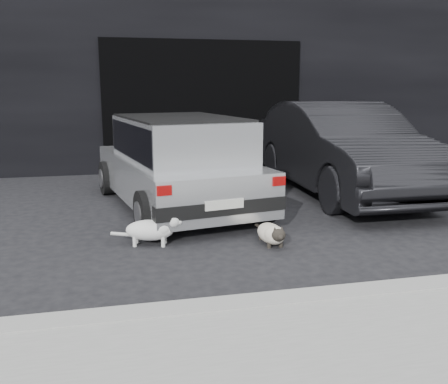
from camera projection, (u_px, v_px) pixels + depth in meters
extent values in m
plane|color=black|center=(186.00, 225.00, 6.26)|extent=(80.00, 80.00, 0.00)
cube|color=black|center=(187.00, 51.00, 11.68)|extent=(34.00, 4.00, 5.00)
cube|color=black|center=(204.00, 107.00, 10.01)|extent=(4.00, 0.10, 2.60)
cube|color=gray|center=(360.00, 296.00, 3.99)|extent=(18.00, 0.25, 0.12)
cube|color=silver|center=(176.00, 176.00, 7.14)|extent=(2.14, 3.71, 0.56)
cube|color=silver|center=(179.00, 139.00, 6.86)|extent=(1.75, 2.53, 0.56)
cube|color=black|center=(179.00, 139.00, 6.86)|extent=(1.75, 2.45, 0.45)
cube|color=black|center=(222.00, 208.00, 5.64)|extent=(1.58, 0.41, 0.16)
cube|color=black|center=(147.00, 165.00, 8.67)|extent=(1.58, 0.41, 0.16)
cube|color=silver|center=(225.00, 205.00, 5.56)|extent=(0.46, 0.09, 0.11)
cube|color=#8C0707|center=(164.00, 191.00, 5.25)|extent=(0.16, 0.05, 0.11)
cube|color=#8C0707|center=(279.00, 181.00, 5.78)|extent=(0.16, 0.05, 0.11)
cube|color=black|center=(179.00, 117.00, 6.80)|extent=(1.71, 2.30, 0.03)
cylinder|color=black|center=(147.00, 213.00, 5.75)|extent=(0.29, 0.56, 0.54)
cylinder|color=slate|center=(137.00, 214.00, 5.71)|extent=(0.07, 0.29, 0.30)
cylinder|color=black|center=(264.00, 202.00, 6.33)|extent=(0.29, 0.56, 0.54)
cylinder|color=slate|center=(271.00, 201.00, 6.38)|extent=(0.07, 0.29, 0.30)
cylinder|color=black|center=(108.00, 178.00, 7.97)|extent=(0.29, 0.56, 0.54)
cylinder|color=slate|center=(101.00, 178.00, 7.93)|extent=(0.07, 0.29, 0.30)
cylinder|color=black|center=(197.00, 172.00, 8.55)|extent=(0.29, 0.56, 0.54)
cylinder|color=slate|center=(203.00, 171.00, 8.59)|extent=(0.07, 0.29, 0.30)
imported|color=black|center=(341.00, 148.00, 7.98)|extent=(1.61, 4.46, 1.46)
ellipsoid|color=beige|center=(271.00, 233.00, 5.50)|extent=(0.27, 0.53, 0.20)
ellipsoid|color=beige|center=(274.00, 235.00, 5.37)|extent=(0.23, 0.23, 0.19)
ellipsoid|color=black|center=(279.00, 235.00, 5.23)|extent=(0.15, 0.13, 0.13)
sphere|color=black|center=(281.00, 237.00, 5.18)|extent=(0.06, 0.06, 0.06)
cone|color=black|center=(282.00, 229.00, 5.24)|extent=(0.05, 0.06, 0.07)
cone|color=black|center=(275.00, 229.00, 5.23)|extent=(0.05, 0.06, 0.07)
cylinder|color=black|center=(281.00, 244.00, 5.38)|extent=(0.04, 0.04, 0.07)
cylinder|color=black|center=(269.00, 245.00, 5.36)|extent=(0.04, 0.04, 0.07)
cylinder|color=black|center=(272.00, 236.00, 5.68)|extent=(0.04, 0.04, 0.07)
cylinder|color=black|center=(261.00, 237.00, 5.65)|extent=(0.04, 0.04, 0.07)
cylinder|color=black|center=(263.00, 229.00, 5.79)|extent=(0.13, 0.29, 0.09)
ellipsoid|color=white|center=(150.00, 230.00, 5.44)|extent=(0.57, 0.39, 0.23)
ellipsoid|color=white|center=(162.00, 228.00, 5.43)|extent=(0.28, 0.28, 0.19)
ellipsoid|color=silver|center=(174.00, 221.00, 5.41)|extent=(0.16, 0.18, 0.13)
sphere|color=silver|center=(179.00, 222.00, 5.41)|extent=(0.06, 0.06, 0.06)
cone|color=silver|center=(173.00, 215.00, 5.44)|extent=(0.07, 0.06, 0.07)
cone|color=silver|center=(172.00, 217.00, 5.36)|extent=(0.07, 0.06, 0.07)
cylinder|color=silver|center=(165.00, 237.00, 5.52)|extent=(0.04, 0.04, 0.13)
cylinder|color=silver|center=(163.00, 241.00, 5.39)|extent=(0.04, 0.04, 0.13)
cylinder|color=silver|center=(137.00, 237.00, 5.53)|extent=(0.04, 0.04, 0.13)
cylinder|color=silver|center=(135.00, 241.00, 5.40)|extent=(0.04, 0.04, 0.13)
cylinder|color=silver|center=(124.00, 234.00, 5.46)|extent=(0.29, 0.06, 0.09)
ellipsoid|color=gray|center=(140.00, 229.00, 5.41)|extent=(0.22, 0.19, 0.10)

